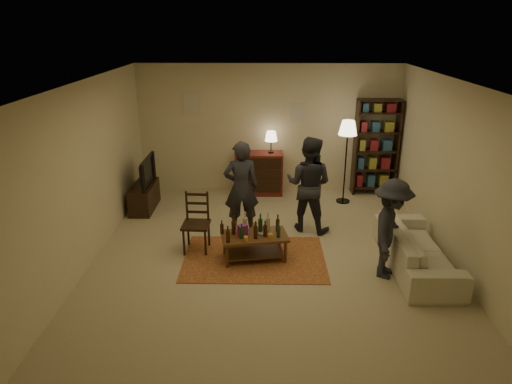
{
  "coord_description": "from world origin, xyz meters",
  "views": [
    {
      "loc": [
        -0.11,
        -6.53,
        3.5
      ],
      "look_at": [
        -0.22,
        0.1,
        1.01
      ],
      "focal_mm": 32.0,
      "sensor_mm": 36.0,
      "label": 1
    }
  ],
  "objects_px": {
    "person_by_sofa": "(391,229)",
    "floor_lamp": "(348,134)",
    "tv_stand": "(144,190)",
    "person_right": "(309,184)",
    "coffee_table": "(253,237)",
    "bookshelf": "(376,146)",
    "person_left": "(241,188)",
    "sofa": "(417,249)",
    "dresser": "(259,172)",
    "dining_chair": "(197,220)"
  },
  "relations": [
    {
      "from": "tv_stand",
      "to": "dining_chair",
      "type": "bearing_deg",
      "value": -52.84
    },
    {
      "from": "person_by_sofa",
      "to": "floor_lamp",
      "type": "bearing_deg",
      "value": 27.03
    },
    {
      "from": "dresser",
      "to": "person_by_sofa",
      "type": "relative_size",
      "value": 0.92
    },
    {
      "from": "dresser",
      "to": "sofa",
      "type": "bearing_deg",
      "value": -52.46
    },
    {
      "from": "dresser",
      "to": "floor_lamp",
      "type": "xyz_separation_m",
      "value": [
        1.73,
        -0.48,
        0.96
      ]
    },
    {
      "from": "bookshelf",
      "to": "floor_lamp",
      "type": "bearing_deg",
      "value": -142.38
    },
    {
      "from": "coffee_table",
      "to": "person_left",
      "type": "distance_m",
      "value": 1.1
    },
    {
      "from": "dining_chair",
      "to": "person_left",
      "type": "bearing_deg",
      "value": 46.45
    },
    {
      "from": "floor_lamp",
      "to": "person_left",
      "type": "bearing_deg",
      "value": -144.35
    },
    {
      "from": "person_left",
      "to": "sofa",
      "type": "bearing_deg",
      "value": 147.34
    },
    {
      "from": "person_left",
      "to": "person_by_sofa",
      "type": "distance_m",
      "value": 2.61
    },
    {
      "from": "coffee_table",
      "to": "floor_lamp",
      "type": "height_order",
      "value": "floor_lamp"
    },
    {
      "from": "coffee_table",
      "to": "tv_stand",
      "type": "bearing_deg",
      "value": 137.6
    },
    {
      "from": "tv_stand",
      "to": "person_right",
      "type": "distance_m",
      "value": 3.28
    },
    {
      "from": "coffee_table",
      "to": "bookshelf",
      "type": "xyz_separation_m",
      "value": [
        2.5,
        2.98,
        0.65
      ]
    },
    {
      "from": "person_right",
      "to": "bookshelf",
      "type": "bearing_deg",
      "value": -107.68
    },
    {
      "from": "floor_lamp",
      "to": "person_by_sofa",
      "type": "bearing_deg",
      "value": -86.77
    },
    {
      "from": "coffee_table",
      "to": "dining_chair",
      "type": "height_order",
      "value": "dining_chair"
    },
    {
      "from": "coffee_table",
      "to": "tv_stand",
      "type": "xyz_separation_m",
      "value": [
        -2.19,
        2.0,
        0.01
      ]
    },
    {
      "from": "dining_chair",
      "to": "person_right",
      "type": "distance_m",
      "value": 2.04
    },
    {
      "from": "bookshelf",
      "to": "sofa",
      "type": "height_order",
      "value": "bookshelf"
    },
    {
      "from": "person_by_sofa",
      "to": "person_left",
      "type": "bearing_deg",
      "value": 80.56
    },
    {
      "from": "dresser",
      "to": "sofa",
      "type": "distance_m",
      "value": 3.93
    },
    {
      "from": "coffee_table",
      "to": "bookshelf",
      "type": "relative_size",
      "value": 0.54
    },
    {
      "from": "sofa",
      "to": "person_by_sofa",
      "type": "bearing_deg",
      "value": 116.44
    },
    {
      "from": "coffee_table",
      "to": "tv_stand",
      "type": "height_order",
      "value": "tv_stand"
    },
    {
      "from": "coffee_table",
      "to": "dresser",
      "type": "relative_size",
      "value": 0.8
    },
    {
      "from": "floor_lamp",
      "to": "sofa",
      "type": "bearing_deg",
      "value": -75.88
    },
    {
      "from": "floor_lamp",
      "to": "person_by_sofa",
      "type": "height_order",
      "value": "floor_lamp"
    },
    {
      "from": "person_right",
      "to": "person_by_sofa",
      "type": "xyz_separation_m",
      "value": [
        1.02,
        -1.57,
        -0.11
      ]
    },
    {
      "from": "dresser",
      "to": "dining_chair",
      "type": "bearing_deg",
      "value": -110.76
    },
    {
      "from": "sofa",
      "to": "dining_chair",
      "type": "bearing_deg",
      "value": 81.19
    },
    {
      "from": "dining_chair",
      "to": "sofa",
      "type": "bearing_deg",
      "value": -6.15
    },
    {
      "from": "sofa",
      "to": "person_by_sofa",
      "type": "height_order",
      "value": "person_by_sofa"
    },
    {
      "from": "bookshelf",
      "to": "sofa",
      "type": "xyz_separation_m",
      "value": [
        -0.05,
        -3.18,
        -0.73
      ]
    },
    {
      "from": "bookshelf",
      "to": "sofa",
      "type": "relative_size",
      "value": 0.97
    },
    {
      "from": "person_by_sofa",
      "to": "dining_chair",
      "type": "bearing_deg",
      "value": 98.77
    },
    {
      "from": "floor_lamp",
      "to": "sofa",
      "type": "relative_size",
      "value": 0.81
    },
    {
      "from": "person_right",
      "to": "person_by_sofa",
      "type": "distance_m",
      "value": 1.87
    },
    {
      "from": "floor_lamp",
      "to": "person_left",
      "type": "xyz_separation_m",
      "value": [
        -2.02,
        -1.45,
        -0.61
      ]
    },
    {
      "from": "person_right",
      "to": "tv_stand",
      "type": "bearing_deg",
      "value": 6.59
    },
    {
      "from": "dining_chair",
      "to": "person_by_sofa",
      "type": "xyz_separation_m",
      "value": [
        2.87,
        -0.77,
        0.22
      ]
    },
    {
      "from": "person_left",
      "to": "dresser",
      "type": "bearing_deg",
      "value": -107.51
    },
    {
      "from": "person_right",
      "to": "floor_lamp",
      "type": "bearing_deg",
      "value": -100.71
    },
    {
      "from": "tv_stand",
      "to": "bookshelf",
      "type": "xyz_separation_m",
      "value": [
        4.69,
        0.98,
        0.65
      ]
    },
    {
      "from": "coffee_table",
      "to": "person_right",
      "type": "height_order",
      "value": "person_right"
    },
    {
      "from": "tv_stand",
      "to": "floor_lamp",
      "type": "distance_m",
      "value": 4.14
    },
    {
      "from": "bookshelf",
      "to": "person_by_sofa",
      "type": "xyz_separation_m",
      "value": [
        -0.55,
        -3.43,
        -0.3
      ]
    },
    {
      "from": "coffee_table",
      "to": "dresser",
      "type": "distance_m",
      "value": 2.91
    },
    {
      "from": "tv_stand",
      "to": "bookshelf",
      "type": "height_order",
      "value": "bookshelf"
    }
  ]
}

